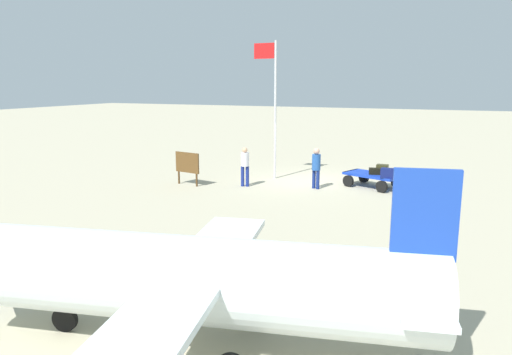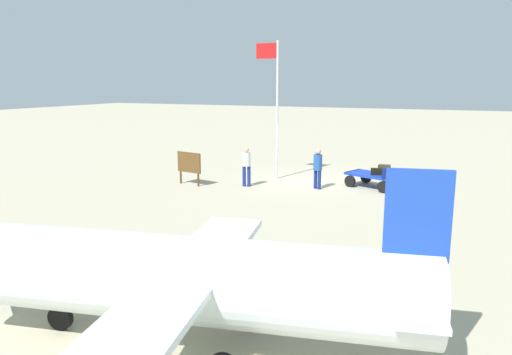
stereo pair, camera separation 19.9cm
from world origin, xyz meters
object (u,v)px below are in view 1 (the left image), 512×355
Objects in this scene: suitcase_maroon at (389,173)px; flagpole at (273,97)px; worker_trailing at (245,164)px; worker_lead at (316,165)px; suitcase_olive at (377,171)px; luggage_cart at (372,177)px; suitcase_grey at (382,169)px; airplane_near at (180,278)px; signboard at (187,164)px.

flagpole is at bearing -9.22° from suitcase_maroon.
worker_lead is at bearing -165.47° from worker_trailing.
worker_lead reaches higher than suitcase_olive.
flagpole is (2.38, -1.31, 2.61)m from worker_lead.
suitcase_grey is at bearing -153.39° from luggage_cart.
suitcase_grey is 5.52m from flagpole.
worker_lead is 0.20× the size of airplane_near.
suitcase_grey is 0.28× the size of worker_lead.
suitcase_maroon is at bearing -166.36° from signboard.
worker_lead is at bearing -83.77° from airplane_near.
suitcase_grey is at bearing -65.41° from suitcase_maroon.
worker_trailing is 12.14m from airplane_near.
suitcase_grey is 0.34× the size of signboard.
worker_trailing is at bearing -162.92° from signboard.
luggage_cart is 0.29× the size of airplane_near.
worker_lead reaches higher than suitcase_grey.
flagpole reaches higher than worker_lead.
flagpole is at bearing -100.91° from worker_trailing.
luggage_cart is 2.37m from worker_lead.
suitcase_olive is at bearing -93.84° from airplane_near.
worker_lead is at bearing 25.10° from suitcase_olive.
flagpole is 4.35× the size of signboard.
worker_trailing is at bearing 21.34° from luggage_cart.
airplane_near is at bearing 109.75° from worker_trailing.
flagpole reaches higher than luggage_cart.
flagpole reaches higher than suitcase_grey.
worker_trailing is 0.27× the size of flagpole.
suitcase_grey is 7.92m from signboard.
suitcase_maroon is 2.81m from worker_lead.
airplane_near is (-4.10, 11.42, 0.22)m from worker_trailing.
suitcase_olive is 5.29m from worker_trailing.
luggage_cart is 5.39m from flagpole.
suitcase_grey is 13.52m from airplane_near.
airplane_near reaches higher than worker_lead.
flagpole is (5.15, -0.84, 2.80)m from suitcase_maroon.
suitcase_olive is at bearing -160.61° from worker_trailing.
suitcase_olive is 5.42m from flagpole.
worker_lead is (2.01, 1.15, 0.52)m from luggage_cart.
worker_lead reaches higher than worker_trailing.
worker_trailing is (5.54, 1.20, 0.18)m from suitcase_maroon.
flagpole is at bearing 0.23° from suitcase_grey.
suitcase_olive is 0.11× the size of flagpole.
worker_lead reaches higher than signboard.
worker_lead reaches higher than luggage_cart.
airplane_near is at bearing 85.57° from suitcase_grey.
airplane_near is (1.04, 13.47, 0.40)m from suitcase_grey.
worker_trailing reaches higher than suitcase_maroon.
worker_lead is 2.87m from worker_trailing.
worker_trailing is (2.78, 0.72, -0.02)m from worker_lead.
airplane_near is at bearing 86.16° from suitcase_olive.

